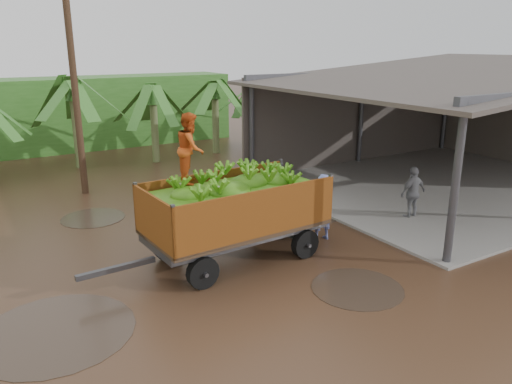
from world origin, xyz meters
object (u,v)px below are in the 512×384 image
Objects in this scene: banana_trailer at (235,208)px; utility_pole at (75,85)px; man_blue at (321,207)px; man_grey at (413,193)px.

banana_trailer is 0.82× the size of utility_pole.
man_blue is 3.51m from man_grey.
utility_pole is at bearing -45.41° from man_grey.
man_grey is 0.22× the size of utility_pole.
banana_trailer is 6.17m from man_grey.
utility_pole reaches higher than banana_trailer.
man_blue is 9.68m from utility_pole.
man_blue is at bearing -1.32° from man_grey.
utility_pole is (-8.02, 8.14, 3.03)m from man_grey.
man_grey is (3.51, -0.08, -0.11)m from man_blue.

